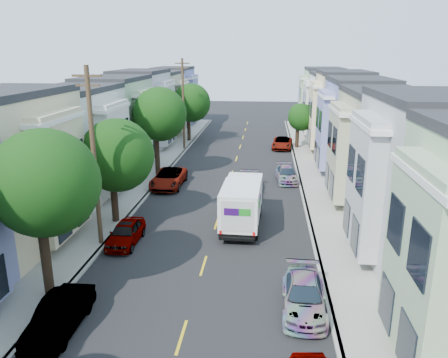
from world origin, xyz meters
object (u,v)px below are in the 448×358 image
object	(u,v)px
tree_b	(43,183)
parked_right_b	(304,296)
parked_left_c	(126,233)
fedex_truck	(242,202)
tree_d	(159,114)
lead_sedan	(247,185)
parked_left_b	(59,316)
parked_left_d	(169,178)
parked_right_d	(282,143)
tree_e	(191,103)
tree_far_r	(301,118)
utility_pole_far	(183,104)
tree_c	(116,156)
parked_right_c	(286,174)
utility_pole_near	(94,159)

from	to	relation	value
tree_b	parked_right_b	world-z (taller)	tree_b
parked_left_c	fedex_truck	bearing A→B (deg)	27.30
tree_b	fedex_truck	xyz separation A→B (m)	(7.96, 9.25, -3.79)
tree_d	fedex_truck	size ratio (longest dim) A/B	1.31
lead_sedan	parked_left_c	world-z (taller)	lead_sedan
lead_sedan	parked_left_c	size ratio (longest dim) A/B	1.14
parked_left_b	parked_left_d	xyz separation A→B (m)	(0.00, 19.71, 0.04)
parked_left_c	parked_right_b	distance (m)	11.42
lead_sedan	parked_right_d	size ratio (longest dim) A/B	0.99
tree_e	parked_right_b	xyz separation A→B (m)	(11.20, -36.32, -4.14)
tree_e	fedex_truck	xyz separation A→B (m)	(7.96, -27.11, -3.17)
tree_far_r	tree_e	bearing A→B (deg)	167.62
tree_b	parked_left_d	world-z (taller)	tree_b
tree_e	parked_right_b	world-z (taller)	tree_e
tree_b	parked_right_b	bearing A→B (deg)	0.15
tree_d	parked_left_c	world-z (taller)	tree_d
tree_far_r	parked_left_b	size ratio (longest dim) A/B	1.26
parked_right_d	parked_left_c	bearing A→B (deg)	-104.66
parked_left_b	fedex_truck	bearing A→B (deg)	60.04
tree_d	parked_right_d	size ratio (longest dim) A/B	1.69
utility_pole_far	parked_right_b	xyz separation A→B (m)	(11.20, -31.55, -4.49)
tree_d	utility_pole_far	size ratio (longest dim) A/B	0.79
tree_e	tree_far_r	xyz separation A→B (m)	(13.20, -2.90, -1.21)
parked_left_c	parked_right_d	bearing A→B (deg)	70.42
tree_b	parked_left_b	bearing A→B (deg)	-60.73
tree_e	tree_far_r	distance (m)	13.57
tree_c	tree_far_r	world-z (taller)	tree_c
tree_far_r	parked_right_b	bearing A→B (deg)	-93.42
parked_left_d	parked_left_c	bearing A→B (deg)	-89.82
tree_far_r	parked_left_d	bearing A→B (deg)	-125.98
parked_left_b	parked_right_c	distance (m)	24.33
parked_left_c	utility_pole_near	bearing A→B (deg)	-167.10
parked_right_c	tree_c	bearing A→B (deg)	-141.07
tree_far_r	utility_pole_near	distance (m)	30.88
tree_far_r	parked_left_b	world-z (taller)	tree_far_r
tree_far_r	fedex_truck	distance (m)	24.85
tree_d	parked_right_c	bearing A→B (deg)	-2.97
parked_left_c	tree_far_r	bearing A→B (deg)	67.04
tree_d	utility_pole_far	distance (m)	11.25
utility_pole_near	fedex_truck	bearing A→B (deg)	24.75
tree_d	tree_b	bearing A→B (deg)	-90.00
fedex_truck	lead_sedan	bearing A→B (deg)	91.45
tree_b	parked_right_c	size ratio (longest dim) A/B	1.89
utility_pole_far	parked_left_b	size ratio (longest dim) A/B	2.44
tree_c	parked_left_c	world-z (taller)	tree_c
tree_e	lead_sedan	bearing A→B (deg)	-68.68
utility_pole_far	parked_left_b	world-z (taller)	utility_pole_far
parked_right_d	tree_e	bearing A→B (deg)	169.07
utility_pole_far	lead_sedan	distance (m)	18.15
tree_e	parked_left_d	xyz separation A→B (m)	(1.40, -19.14, -4.07)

